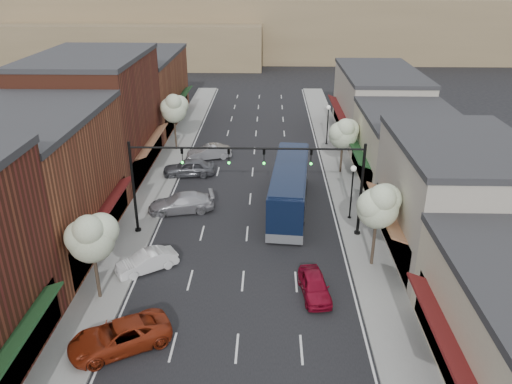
# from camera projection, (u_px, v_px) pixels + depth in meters

# --- Properties ---
(ground) EXTENTS (160.00, 160.00, 0.00)m
(ground) POSITION_uv_depth(u_px,v_px,m) (241.00, 301.00, 29.15)
(ground) COLOR black
(ground) RESTS_ON ground
(sidewalk_left) EXTENTS (2.80, 73.00, 0.15)m
(sidewalk_left) POSITION_uv_depth(u_px,v_px,m) (162.00, 176.00, 46.17)
(sidewalk_left) COLOR gray
(sidewalk_left) RESTS_ON ground
(sidewalk_right) EXTENTS (2.80, 73.00, 0.15)m
(sidewalk_right) POSITION_uv_depth(u_px,v_px,m) (343.00, 178.00, 45.75)
(sidewalk_right) COLOR gray
(sidewalk_right) RESTS_ON ground
(curb_left) EXTENTS (0.25, 73.00, 0.17)m
(curb_left) POSITION_uv_depth(u_px,v_px,m) (177.00, 177.00, 46.14)
(curb_left) COLOR gray
(curb_left) RESTS_ON ground
(curb_right) EXTENTS (0.25, 73.00, 0.17)m
(curb_right) POSITION_uv_depth(u_px,v_px,m) (328.00, 178.00, 45.79)
(curb_right) COLOR gray
(curb_right) RESTS_ON ground
(bldg_left_midnear) EXTENTS (10.14, 14.10, 9.40)m
(bldg_left_midnear) POSITION_uv_depth(u_px,v_px,m) (31.00, 184.00, 33.05)
(bldg_left_midnear) COLOR brown
(bldg_left_midnear) RESTS_ON ground
(bldg_left_midfar) EXTENTS (10.14, 14.10, 10.90)m
(bldg_left_midfar) POSITION_uv_depth(u_px,v_px,m) (97.00, 116.00, 45.48)
(bldg_left_midfar) COLOR #612B1B
(bldg_left_midfar) RESTS_ON ground
(bldg_left_far) EXTENTS (10.14, 18.10, 8.40)m
(bldg_left_far) POSITION_uv_depth(u_px,v_px,m) (140.00, 90.00, 60.56)
(bldg_left_far) COLOR brown
(bldg_left_far) RESTS_ON ground
(bldg_right_midnear) EXTENTS (9.14, 12.10, 7.90)m
(bldg_right_midnear) POSITION_uv_depth(u_px,v_px,m) (454.00, 199.00, 32.66)
(bldg_right_midnear) COLOR #A49C8D
(bldg_right_midnear) RESTS_ON ground
(bldg_right_midfar) EXTENTS (9.14, 12.10, 6.40)m
(bldg_right_midfar) POSITION_uv_depth(u_px,v_px,m) (407.00, 149.00, 43.89)
(bldg_right_midfar) COLOR #C2B89A
(bldg_right_midfar) RESTS_ON ground
(bldg_right_far) EXTENTS (9.14, 16.10, 7.40)m
(bldg_right_far) POSITION_uv_depth(u_px,v_px,m) (377.00, 103.00, 56.43)
(bldg_right_far) COLOR #A49C8D
(bldg_right_far) RESTS_ON ground
(hill_far) EXTENTS (120.00, 30.00, 12.00)m
(hill_far) POSITION_uv_depth(u_px,v_px,m) (263.00, 26.00, 108.60)
(hill_far) COLOR #7A6647
(hill_far) RESTS_ON ground
(hill_near) EXTENTS (50.00, 20.00, 8.00)m
(hill_near) POSITION_uv_depth(u_px,v_px,m) (137.00, 42.00, 99.13)
(hill_near) COLOR #7A6647
(hill_near) RESTS_ON ground
(signal_mast_right) EXTENTS (8.22, 0.46, 7.00)m
(signal_mast_right) POSITION_uv_depth(u_px,v_px,m) (328.00, 176.00, 34.38)
(signal_mast_right) COLOR black
(signal_mast_right) RESTS_ON ground
(signal_mast_left) EXTENTS (8.22, 0.46, 7.00)m
(signal_mast_left) POSITION_uv_depth(u_px,v_px,m) (166.00, 175.00, 34.66)
(signal_mast_left) COLOR black
(signal_mast_left) RESTS_ON ground
(tree_right_near) EXTENTS (2.85, 2.65, 5.95)m
(tree_right_near) POSITION_uv_depth(u_px,v_px,m) (379.00, 205.00, 30.70)
(tree_right_near) COLOR #47382B
(tree_right_near) RESTS_ON ground
(tree_right_far) EXTENTS (2.85, 2.65, 5.43)m
(tree_right_far) POSITION_uv_depth(u_px,v_px,m) (344.00, 133.00, 45.45)
(tree_right_far) COLOR #47382B
(tree_right_far) RESTS_ON ground
(tree_left_near) EXTENTS (2.85, 2.65, 5.69)m
(tree_left_near) POSITION_uv_depth(u_px,v_px,m) (91.00, 236.00, 27.56)
(tree_left_near) COLOR #47382B
(tree_left_near) RESTS_ON ground
(tree_left_far) EXTENTS (2.85, 2.65, 6.13)m
(tree_left_far) POSITION_uv_depth(u_px,v_px,m) (174.00, 108.00, 51.07)
(tree_left_far) COLOR #47382B
(tree_left_far) RESTS_ON ground
(lamp_post_near) EXTENTS (0.44, 0.44, 4.44)m
(lamp_post_near) POSITION_uv_depth(u_px,v_px,m) (352.00, 184.00, 37.28)
(lamp_post_near) COLOR black
(lamp_post_near) RESTS_ON ground
(lamp_post_far) EXTENTS (0.44, 0.44, 4.44)m
(lamp_post_far) POSITION_uv_depth(u_px,v_px,m) (328.00, 119.00, 53.21)
(lamp_post_far) COLOR black
(lamp_post_far) RESTS_ON ground
(coach_bus) EXTENTS (3.71, 12.18, 3.66)m
(coach_bus) POSITION_uv_depth(u_px,v_px,m) (290.00, 187.00, 39.42)
(coach_bus) COLOR black
(coach_bus) RESTS_ON ground
(red_hatchback) EXTENTS (2.03, 4.03, 1.32)m
(red_hatchback) POSITION_uv_depth(u_px,v_px,m) (314.00, 286.00, 29.40)
(red_hatchback) COLOR maroon
(red_hatchback) RESTS_ON ground
(parked_car_a) EXTENTS (5.64, 4.56, 1.43)m
(parked_car_a) POSITION_uv_depth(u_px,v_px,m) (120.00, 336.00, 25.30)
(parked_car_a) COLOR maroon
(parked_car_a) RESTS_ON ground
(parked_car_b) EXTENTS (4.02, 3.31, 1.29)m
(parked_car_b) POSITION_uv_depth(u_px,v_px,m) (147.00, 261.00, 31.82)
(parked_car_b) COLOR white
(parked_car_b) RESTS_ON ground
(parked_car_c) EXTENTS (5.51, 3.16, 1.50)m
(parked_car_c) POSITION_uv_depth(u_px,v_px,m) (181.00, 203.00, 39.45)
(parked_car_c) COLOR #ABAAB0
(parked_car_c) RESTS_ON ground
(parked_car_d) EXTENTS (4.97, 2.52, 1.62)m
(parked_car_d) POSITION_uv_depth(u_px,v_px,m) (189.00, 168.00, 46.21)
(parked_car_d) COLOR #55565C
(parked_car_d) RESTS_ON ground
(parked_car_e) EXTENTS (4.64, 2.81, 1.44)m
(parked_car_e) POSITION_uv_depth(u_px,v_px,m) (209.00, 152.00, 50.31)
(parked_car_e) COLOR #A0A0A5
(parked_car_e) RESTS_ON ground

